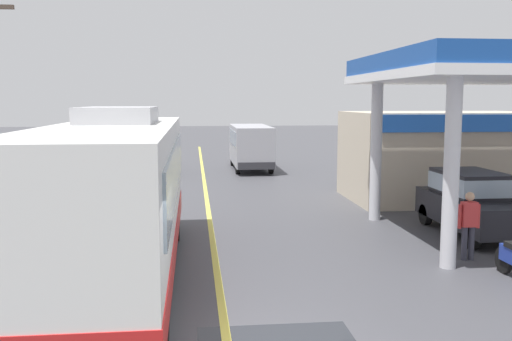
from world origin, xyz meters
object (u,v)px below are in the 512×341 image
object	(u,v)px
coach_bus_main	(115,200)
car_trailing_behind_bus	(153,155)
car_at_pump	(471,200)
minibus_opposing_lane	(251,143)
pedestrian_near_pump	(469,222)

from	to	relation	value
coach_bus_main	car_trailing_behind_bus	distance (m)	18.14
coach_bus_main	car_at_pump	world-z (taller)	coach_bus_main
coach_bus_main	minibus_opposing_lane	world-z (taller)	coach_bus_main
minibus_opposing_lane	pedestrian_near_pump	xyz separation A→B (m)	(3.37, -18.93, -0.54)
car_at_pump	coach_bus_main	bearing A→B (deg)	-161.90
minibus_opposing_lane	pedestrian_near_pump	bearing A→B (deg)	-79.90
coach_bus_main	car_trailing_behind_bus	size ratio (longest dim) A/B	2.63
pedestrian_near_pump	minibus_opposing_lane	bearing A→B (deg)	100.10
coach_bus_main	car_at_pump	distance (m)	10.08
car_trailing_behind_bus	coach_bus_main	bearing A→B (deg)	-88.65
coach_bus_main	car_at_pump	bearing A→B (deg)	18.10
minibus_opposing_lane	pedestrian_near_pump	size ratio (longest dim) A/B	3.69
pedestrian_near_pump	coach_bus_main	bearing A→B (deg)	-175.77
car_at_pump	minibus_opposing_lane	distance (m)	17.08
minibus_opposing_lane	car_at_pump	bearing A→B (deg)	-74.00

